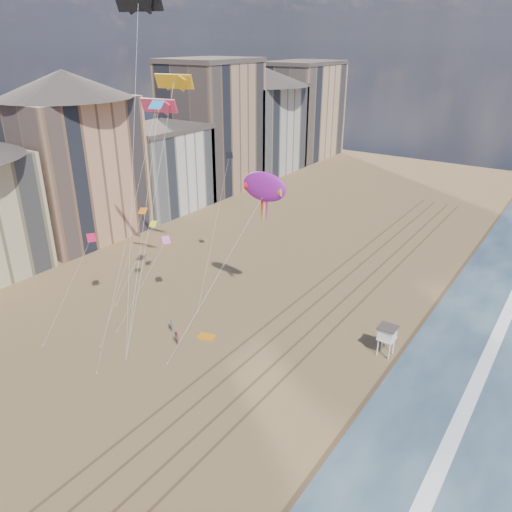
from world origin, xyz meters
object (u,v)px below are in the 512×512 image
Objects in this scene: lifeguard_stand at (387,333)px; grounded_kite at (206,337)px; show_kite at (264,187)px; kite_flyer_b at (176,338)px; kite_flyer_a at (171,325)px.

lifeguard_stand is 1.88× the size of grounded_kite.
grounded_kite is 19.10m from show_kite.
kite_flyer_b reaches higher than grounded_kite.
show_kite is 13.93× the size of kite_flyer_a.
kite_flyer_a is at bearing -165.91° from kite_flyer_b.
kite_flyer_b is at bearing -35.32° from kite_flyer_a.
kite_flyer_a is 3.01m from kite_flyer_b.
grounded_kite is 1.15× the size of kite_flyer_b.
kite_flyer_b is at bearing -112.95° from show_kite.
show_kite is 13.02× the size of kite_flyer_b.
show_kite is at bearing -178.30° from lifeguard_stand.
lifeguard_stand reaches higher than kite_flyer_b.
grounded_kite is at bearing -155.30° from lifeguard_stand.
show_kite is 20.38m from kite_flyer_b.
lifeguard_stand is at bearing 79.13° from kite_flyer_b.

